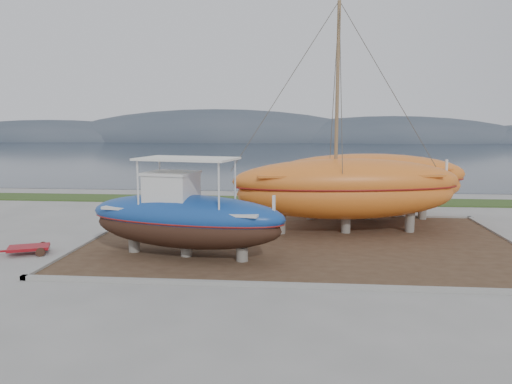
# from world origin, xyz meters

# --- Properties ---
(ground) EXTENTS (140.00, 140.00, 0.00)m
(ground) POSITION_xyz_m (0.00, 0.00, 0.00)
(ground) COLOR gray
(ground) RESTS_ON ground
(dirt_patch) EXTENTS (18.00, 12.00, 0.06)m
(dirt_patch) POSITION_xyz_m (0.00, 4.00, 0.03)
(dirt_patch) COLOR #422D1E
(dirt_patch) RESTS_ON ground
(curb_frame) EXTENTS (18.60, 12.60, 0.15)m
(curb_frame) POSITION_xyz_m (0.00, 4.00, 0.07)
(curb_frame) COLOR gray
(curb_frame) RESTS_ON ground
(grass_strip) EXTENTS (44.00, 3.00, 0.08)m
(grass_strip) POSITION_xyz_m (0.00, 15.50, 0.04)
(grass_strip) COLOR #284219
(grass_strip) RESTS_ON ground
(sea) EXTENTS (260.00, 100.00, 0.04)m
(sea) POSITION_xyz_m (0.00, 70.00, 0.00)
(sea) COLOR #182431
(sea) RESTS_ON ground
(mountain_ridge) EXTENTS (200.00, 36.00, 20.00)m
(mountain_ridge) POSITION_xyz_m (0.00, 125.00, 0.00)
(mountain_ridge) COLOR #333D49
(mountain_ridge) RESTS_ON ground
(blue_caique) EXTENTS (8.24, 4.06, 3.81)m
(blue_caique) POSITION_xyz_m (-4.36, 1.09, 1.96)
(blue_caique) COLOR navy
(blue_caique) RESTS_ON dirt_patch
(white_dinghy) EXTENTS (4.43, 1.91, 1.30)m
(white_dinghy) POSITION_xyz_m (-5.20, 6.19, 0.71)
(white_dinghy) COLOR silver
(white_dinghy) RESTS_ON dirt_patch
(orange_sailboat) EXTENTS (10.96, 4.68, 10.44)m
(orange_sailboat) POSITION_xyz_m (2.13, 5.86, 5.28)
(orange_sailboat) COLOR orange
(orange_sailboat) RESTS_ON dirt_patch
(orange_bare_hull) EXTENTS (10.63, 4.13, 3.40)m
(orange_bare_hull) POSITION_xyz_m (3.52, 9.31, 1.76)
(orange_bare_hull) COLOR orange
(orange_bare_hull) RESTS_ON dirt_patch
(red_trailer) EXTENTS (2.54, 1.94, 0.32)m
(red_trailer) POSITION_xyz_m (-10.71, 1.03, 0.16)
(red_trailer) COLOR maroon
(red_trailer) RESTS_ON ground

